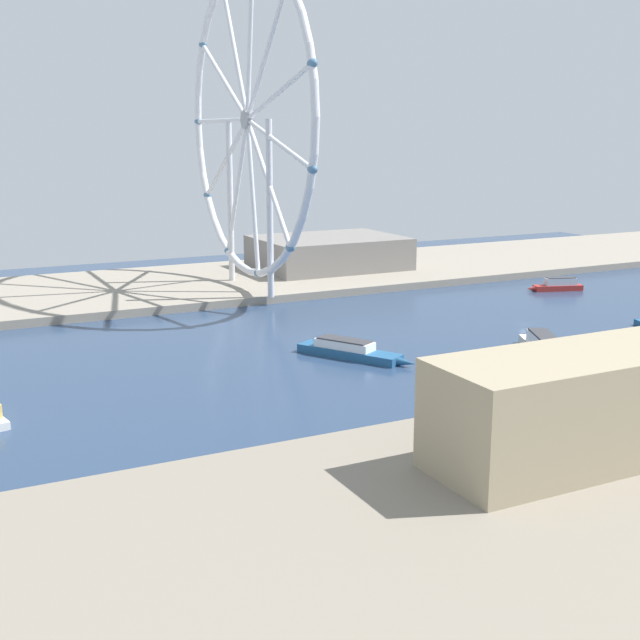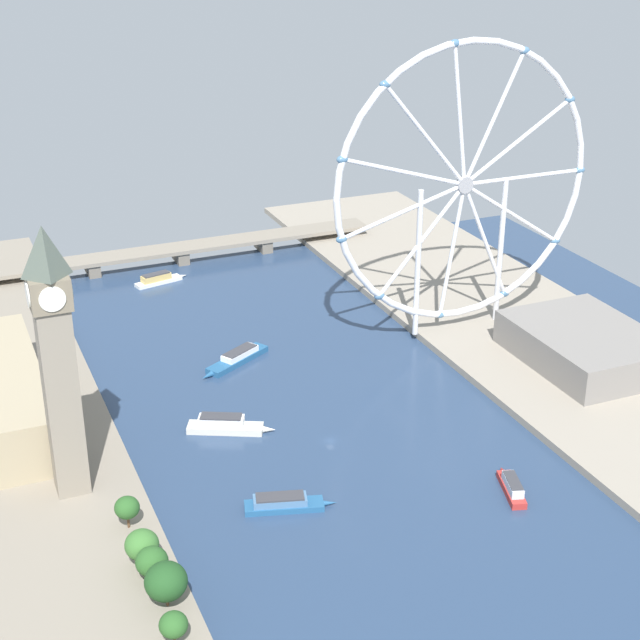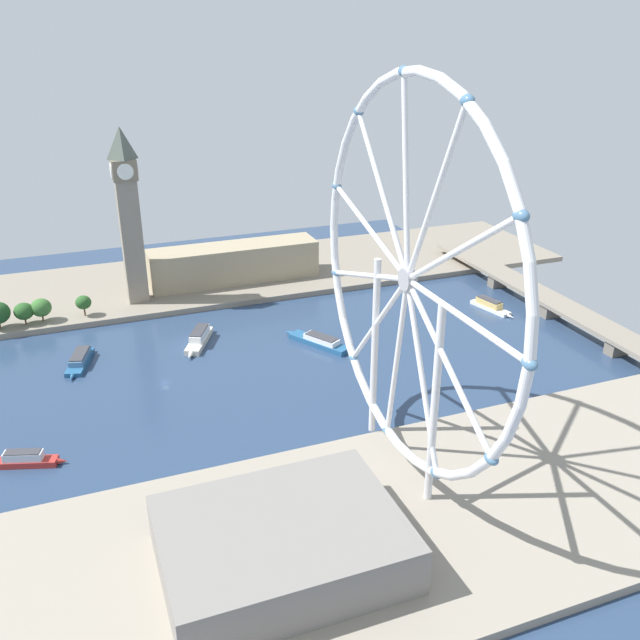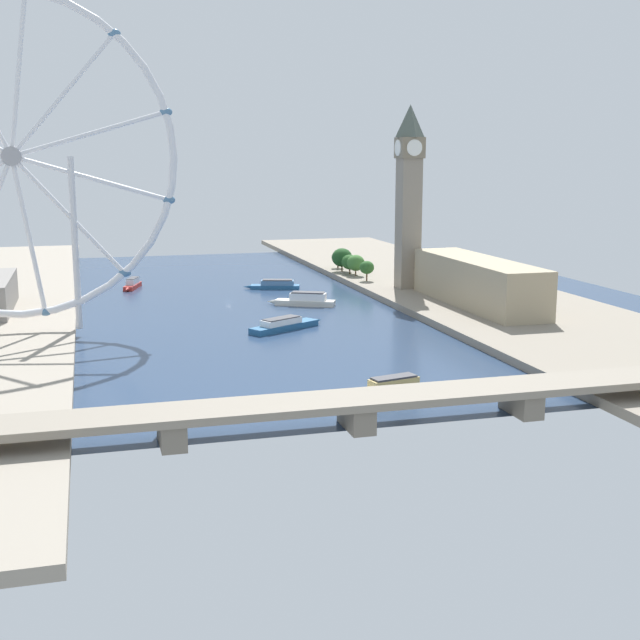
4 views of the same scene
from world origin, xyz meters
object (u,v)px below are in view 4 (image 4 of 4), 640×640
river_bridge (356,403)px  tour_boat_1 (285,325)px  tour_boat_4 (275,285)px  ferris_wheel (12,158)px  parliament_block (478,282)px  tour_boat_0 (391,388)px  tour_boat_2 (132,284)px  clock_tower (409,194)px  tour_boat_3 (305,300)px

river_bridge → tour_boat_1: 125.87m
tour_boat_1 → tour_boat_4: bearing=49.3°
river_bridge → ferris_wheel: bearing=-56.7°
tour_boat_4 → parliament_block: bearing=145.7°
tour_boat_0 → tour_boat_2: tour_boat_0 is taller
clock_tower → tour_boat_3: bearing=19.1°
clock_tower → tour_boat_4: bearing=-28.8°
clock_tower → ferris_wheel: size_ratio=0.72×
parliament_block → river_bridge: (102.28, 141.78, -6.74)m
tour_boat_2 → tour_boat_4: 74.85m
river_bridge → tour_boat_1: size_ratio=6.12×
river_bridge → tour_boat_1: (-10.65, -125.33, -4.48)m
clock_tower → tour_boat_1: bearing=41.9°
parliament_block → river_bridge: size_ratio=0.45×
river_bridge → tour_boat_1: bearing=-94.9°
tour_boat_1 → river_bridge: bearing=-125.0°
tour_boat_1 → tour_boat_4: tour_boat_1 is taller
clock_tower → tour_boat_0: (71.83, 171.27, -47.34)m
tour_boat_0 → tour_boat_2: size_ratio=1.20×
parliament_block → ferris_wheel: ferris_wheel is taller
ferris_wheel → tour_boat_0: 165.96m
tour_boat_0 → tour_boat_1: tour_boat_0 is taller
tour_boat_4 → clock_tower: bearing=167.7°
tour_boat_0 → clock_tower: bearing=-125.5°
river_bridge → tour_boat_3: bearing=-100.4°
ferris_wheel → river_bridge: (-88.29, 134.62, -60.78)m
ferris_wheel → tour_boat_0: bearing=134.6°
parliament_block → tour_boat_3: 78.96m
tour_boat_0 → tour_boat_3: size_ratio=0.91×
tour_boat_1 → tour_boat_3: tour_boat_3 is taller
ferris_wheel → river_bridge: ferris_wheel is taller
clock_tower → tour_boat_3: (58.25, 20.13, -47.01)m
parliament_block → tour_boat_4: bearing=-50.9°
river_bridge → tour_boat_2: (41.75, -250.86, -4.27)m
tour_boat_1 → tour_boat_0: bearing=-115.4°
ferris_wheel → tour_boat_4: 165.72m
parliament_block → clock_tower: bearing=-78.2°
ferris_wheel → river_bridge: 172.08m
clock_tower → parliament_block: 67.21m
clock_tower → river_bridge: (90.67, 197.11, -43.08)m
tour_boat_0 → tour_boat_2: (60.60, -225.03, -0.01)m
tour_boat_0 → tour_boat_2: 233.04m
parliament_block → tour_boat_4: 114.70m
tour_boat_3 → tour_boat_0: bearing=111.2°
river_bridge → tour_boat_0: (-18.85, -25.84, -4.26)m
clock_tower → ferris_wheel: bearing=19.2°
ferris_wheel → tour_boat_1: (-98.94, 9.28, -65.26)m
clock_tower → tour_boat_1: size_ratio=2.60×
tour_boat_1 → ferris_wheel: bearing=144.5°
ferris_wheel → clock_tower: bearing=-160.8°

